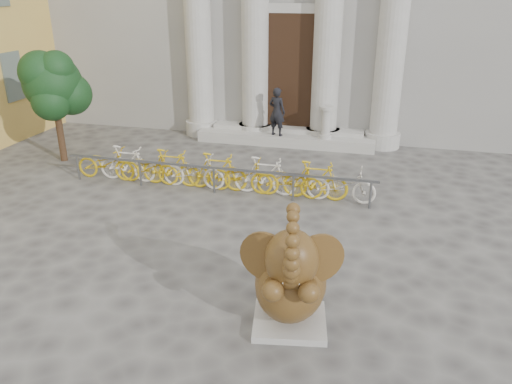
% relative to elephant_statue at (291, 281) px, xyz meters
% --- Properties ---
extents(ground, '(80.00, 80.00, 0.00)m').
position_rel_elephant_statue_xyz_m(ground, '(-1.98, 0.39, -0.83)').
color(ground, '#474442').
rests_on(ground, ground).
extents(entrance_steps, '(6.00, 1.20, 0.36)m').
position_rel_elephant_statue_xyz_m(entrance_steps, '(-1.98, 9.79, -0.65)').
color(entrance_steps, '#A8A59E').
rests_on(entrance_steps, ground).
extents(elephant_statue, '(1.52, 1.78, 2.29)m').
position_rel_elephant_statue_xyz_m(elephant_statue, '(0.00, 0.00, 0.00)').
color(elephant_statue, '#A8A59E').
rests_on(elephant_statue, ground).
extents(bike_rack, '(8.35, 0.53, 1.00)m').
position_rel_elephant_statue_xyz_m(bike_rack, '(-2.94, 5.20, -0.33)').
color(bike_rack, slate).
rests_on(bike_rack, ground).
extents(tree, '(1.93, 1.76, 3.34)m').
position_rel_elephant_statue_xyz_m(tree, '(-8.27, 6.27, 1.50)').
color(tree, '#332114').
rests_on(tree, ground).
extents(pedestrian, '(0.67, 0.54, 1.60)m').
position_rel_elephant_statue_xyz_m(pedestrian, '(-2.24, 9.44, 0.33)').
color(pedestrian, black).
rests_on(pedestrian, entrance_steps).
extents(balustrade_post, '(0.43, 0.43, 1.06)m').
position_rel_elephant_statue_xyz_m(balustrade_post, '(-0.62, 9.49, 0.01)').
color(balustrade_post, '#A8A59E').
rests_on(balustrade_post, entrance_steps).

